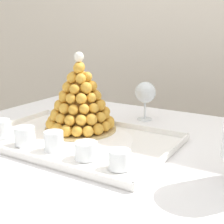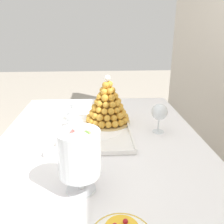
{
  "view_description": "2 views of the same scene",
  "coord_description": "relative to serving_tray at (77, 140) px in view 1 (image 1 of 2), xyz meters",
  "views": [
    {
      "loc": [
        0.32,
        -0.8,
        1.08
      ],
      "look_at": [
        -0.15,
        -0.02,
        0.84
      ],
      "focal_mm": 49.72,
      "sensor_mm": 36.0,
      "label": 1
    },
    {
      "loc": [
        0.93,
        -0.01,
        1.25
      ],
      "look_at": [
        -0.04,
        0.05,
        0.9
      ],
      "focal_mm": 37.9,
      "sensor_mm": 36.0,
      "label": 2
    }
  ],
  "objects": [
    {
      "name": "dessert_cup_right",
      "position": [
        0.22,
        -0.12,
        0.03
      ],
      "size": [
        0.06,
        0.06,
        0.05
      ],
      "color": "silver",
      "rests_on": "serving_tray"
    },
    {
      "name": "dessert_cup_mid_left",
      "position": [
        -0.11,
        -0.12,
        0.03
      ],
      "size": [
        0.06,
        0.06,
        0.06
      ],
      "color": "silver",
      "rests_on": "serving_tray"
    },
    {
      "name": "serving_tray",
      "position": [
        0.0,
        0.0,
        0.0
      ],
      "size": [
        0.62,
        0.4,
        0.02
      ],
      "color": "white",
      "rests_on": "buffet_table"
    },
    {
      "name": "dessert_cup_centre",
      "position": [
        -0.0,
        -0.11,
        0.03
      ],
      "size": [
        0.06,
        0.06,
        0.06
      ],
      "color": "silver",
      "rests_on": "serving_tray"
    },
    {
      "name": "buffet_table",
      "position": [
        0.26,
        0.04,
        -0.09
      ],
      "size": [
        1.62,
        1.02,
        0.73
      ],
      "color": "brown",
      "rests_on": "ground_plane"
    },
    {
      "name": "dessert_cup_left",
      "position": [
        -0.23,
        -0.11,
        0.03
      ],
      "size": [
        0.06,
        0.06,
        0.06
      ],
      "color": "silver",
      "rests_on": "serving_tray"
    },
    {
      "name": "dessert_cup_mid_right",
      "position": [
        0.11,
        -0.11,
        0.02
      ],
      "size": [
        0.06,
        0.06,
        0.05
      ],
      "color": "silver",
      "rests_on": "serving_tray"
    },
    {
      "name": "wine_glass",
      "position": [
        0.08,
        0.35,
        0.1
      ],
      "size": [
        0.08,
        0.08,
        0.15
      ],
      "color": "silver",
      "rests_on": "buffet_table"
    },
    {
      "name": "croquembouche",
      "position": [
        -0.05,
        0.09,
        0.11
      ],
      "size": [
        0.25,
        0.25,
        0.27
      ],
      "color": "tan",
      "rests_on": "serving_tray"
    }
  ]
}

